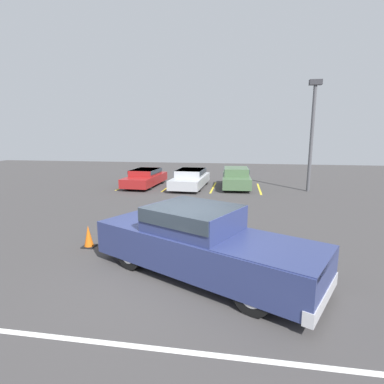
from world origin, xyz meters
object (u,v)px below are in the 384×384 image
Objects in this scene: parked_sedan_a at (145,177)px; light_post at (312,127)px; traffic_cone at (89,237)px; parked_sedan_c at (236,177)px; parked_sedan_b at (191,178)px; pickup_truck at (204,242)px.

parked_sedan_a is 10.97m from light_post.
light_post is at bearing 51.08° from traffic_cone.
parked_sedan_c is at bearing 69.24° from traffic_cone.
parked_sedan_b reaches higher than traffic_cone.
traffic_cone is (-1.38, -11.05, -0.32)m from parked_sedan_b.
pickup_truck is at bearing -19.49° from traffic_cone.
pickup_truck is 0.91× the size of light_post.
parked_sedan_c reaches higher than traffic_cone.
pickup_truck is 4.01m from traffic_cone.
pickup_truck is at bearing -5.48° from parked_sedan_c.
light_post reaches higher than traffic_cone.
parked_sedan_a is 0.94× the size of parked_sedan_b.
pickup_truck is at bearing -112.37° from light_post.
parked_sedan_b is 0.74× the size of light_post.
parked_sedan_a is at bearing -87.71° from parked_sedan_b.
pickup_truck reaches higher than parked_sedan_b.
light_post is at bearing 91.44° from parked_sedan_a.
parked_sedan_b is 11.14m from traffic_cone.
parked_sedan_c is 12.24m from traffic_cone.
parked_sedan_b is 7.11× the size of traffic_cone.
pickup_truck is 12.60m from parked_sedan_b.
pickup_truck reaches higher than parked_sedan_a.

